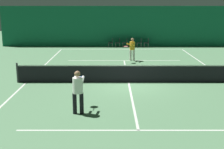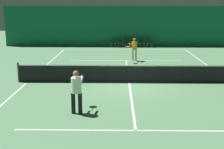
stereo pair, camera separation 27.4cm
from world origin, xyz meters
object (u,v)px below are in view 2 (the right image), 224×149
player_far (134,48)px  courtside_chair_4 (143,42)px  courtside_chair_0 (114,42)px  tennis_net (129,73)px  courtside_chair_1 (121,42)px  courtside_chair_2 (129,42)px  courtside_chair_3 (136,42)px  courtside_chair_5 (150,42)px  player_near (76,89)px

player_far → courtside_chair_4: player_far is taller
courtside_chair_0 → tennis_net: bearing=4.2°
courtside_chair_1 → courtside_chair_2: bearing=90.0°
tennis_net → player_far: (0.57, 6.33, 0.46)m
courtside_chair_2 → courtside_chair_4: (1.37, 0.00, 0.00)m
tennis_net → player_far: size_ratio=7.23×
courtside_chair_0 → courtside_chair_3: bearing=90.0°
courtside_chair_2 → courtside_chair_5: bearing=90.0°
player_far → courtside_chair_3: size_ratio=1.98×
player_far → courtside_chair_0: size_ratio=1.98×
courtside_chair_0 → courtside_chair_5: bearing=90.0°
courtside_chair_0 → courtside_chair_3: size_ratio=1.00×
courtside_chair_0 → courtside_chair_2: same height
player_near → courtside_chair_4: (3.96, 18.07, -0.51)m
player_far → player_near: bearing=16.1°
courtside_chair_1 → courtside_chair_2: 0.68m
player_far → courtside_chair_1: (-0.85, 6.99, -0.48)m
player_far → courtside_chair_3: player_far is taller
courtside_chair_0 → courtside_chair_2: size_ratio=1.00×
courtside_chair_5 → courtside_chair_1: bearing=-90.0°
courtside_chair_0 → player_far: bearing=12.4°
courtside_chair_1 → courtside_chair_3: same height
player_far → courtside_chair_1: 7.06m
tennis_net → courtside_chair_2: tennis_net is taller
courtside_chair_4 → courtside_chair_5: 0.68m
courtside_chair_2 → courtside_chair_4: bearing=90.0°
tennis_net → courtside_chair_1: tennis_net is taller
courtside_chair_1 → courtside_chair_4: size_ratio=1.00×
courtside_chair_3 → courtside_chair_0: bearing=-90.0°
courtside_chair_0 → courtside_chair_4: bearing=90.0°
player_near → courtside_chair_4: player_near is taller
player_near → courtside_chair_5: 18.66m
courtside_chair_4 → courtside_chair_5: (0.68, 0.00, 0.00)m
player_near → courtside_chair_4: 18.50m
tennis_net → player_far: 6.38m
player_far → courtside_chair_3: bearing=-154.1°
tennis_net → courtside_chair_0: tennis_net is taller
courtside_chair_2 → player_near: bearing=-8.2°
tennis_net → player_near: 5.25m
tennis_net → courtside_chair_2: bearing=88.3°
courtside_chair_0 → courtside_chair_1: size_ratio=1.00×
courtside_chair_1 → courtside_chair_3: (1.37, 0.00, 0.00)m
courtside_chair_1 → courtside_chair_2: size_ratio=1.00×
courtside_chair_0 → courtside_chair_2: bearing=90.0°
player_near → courtside_chair_0: 18.12m
courtside_chair_0 → courtside_chair_1: (0.68, 0.00, 0.00)m
courtside_chair_4 → courtside_chair_5: size_ratio=1.00×
courtside_chair_4 → tennis_net: bearing=-7.6°
courtside_chair_5 → courtside_chair_2: bearing=-90.0°
courtside_chair_1 → courtside_chair_3: bearing=90.0°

